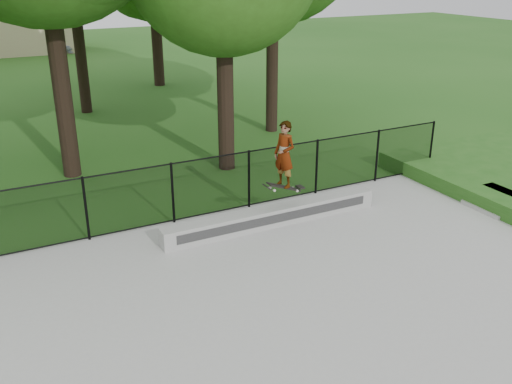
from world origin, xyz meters
TOP-DOWN VIEW (x-y plane):
  - ground at (0.00, 0.00)m, footprint 100.00×100.00m
  - concrete_slab at (0.00, 0.00)m, footprint 14.00×12.00m
  - grind_ledge at (2.03, 4.70)m, footprint 5.49×0.40m
  - car_c at (1.66, 35.99)m, footprint 3.68×2.48m
  - skater_airborne at (2.20, 4.52)m, footprint 0.80×0.64m
  - chainlink_fence at (0.00, 5.90)m, footprint 16.06×0.06m
  - concrete_steps at (7.59, 3.00)m, footprint 1.07×1.20m

SIDE VIEW (x-z plane):
  - ground at x=0.00m, z-range 0.00..0.00m
  - concrete_slab at x=0.00m, z-range 0.00..0.06m
  - concrete_steps at x=7.59m, z-range -0.05..0.40m
  - grind_ledge at x=2.03m, z-range 0.06..0.49m
  - car_c at x=1.66m, z-range 0.00..1.07m
  - chainlink_fence at x=0.00m, z-range 0.06..1.56m
  - skater_airborne at x=2.20m, z-range 0.92..2.66m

